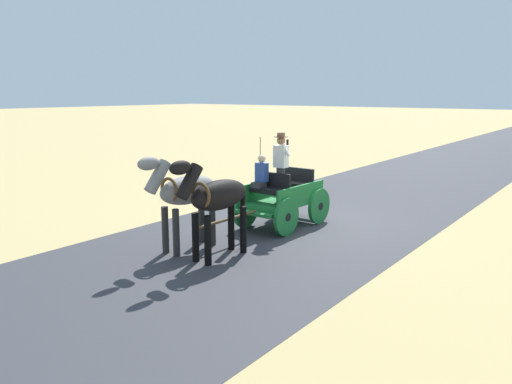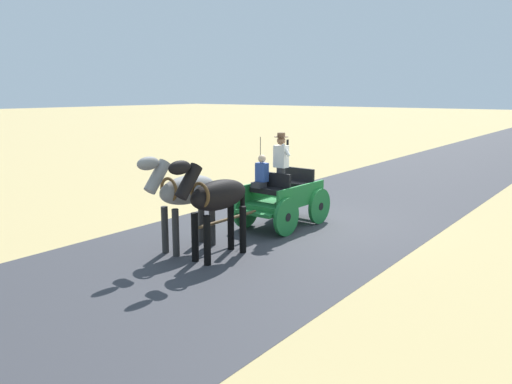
{
  "view_description": "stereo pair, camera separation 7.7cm",
  "coord_description": "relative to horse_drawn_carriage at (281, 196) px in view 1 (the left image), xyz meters",
  "views": [
    {
      "loc": [
        -6.97,
        11.7,
        3.51
      ],
      "look_at": [
        0.32,
        1.93,
        1.1
      ],
      "focal_mm": 35.61,
      "sensor_mm": 36.0,
      "label": 1
    },
    {
      "loc": [
        -7.03,
        11.65,
        3.51
      ],
      "look_at": [
        0.32,
        1.93,
        1.1
      ],
      "focal_mm": 35.61,
      "sensor_mm": 36.0,
      "label": 2
    }
  ],
  "objects": [
    {
      "name": "road_surface",
      "position": [
        -0.32,
        -0.81,
        -0.81
      ],
      "size": [
        6.55,
        160.0,
        0.01
      ],
      "primitive_type": "cube",
      "color": "#38383D",
      "rests_on": "ground"
    },
    {
      "name": "horse_drawn_carriage",
      "position": [
        0.0,
        0.0,
        0.0
      ],
      "size": [
        1.47,
        4.51,
        2.5
      ],
      "color": "#1E7233",
      "rests_on": "ground"
    },
    {
      "name": "ground_plane",
      "position": [
        -0.32,
        -0.81,
        -0.82
      ],
      "size": [
        200.0,
        200.0,
        0.0
      ],
      "primitive_type": "plane",
      "color": "tan"
    },
    {
      "name": "horse_off_side",
      "position": [
        0.55,
        3.02,
        0.51
      ],
      "size": [
        0.67,
        2.13,
        2.21
      ],
      "color": "gray",
      "rests_on": "ground"
    },
    {
      "name": "horse_near_side",
      "position": [
        -0.38,
        3.04,
        0.51
      ],
      "size": [
        0.65,
        2.13,
        2.21
      ],
      "color": "black",
      "rests_on": "ground"
    }
  ]
}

